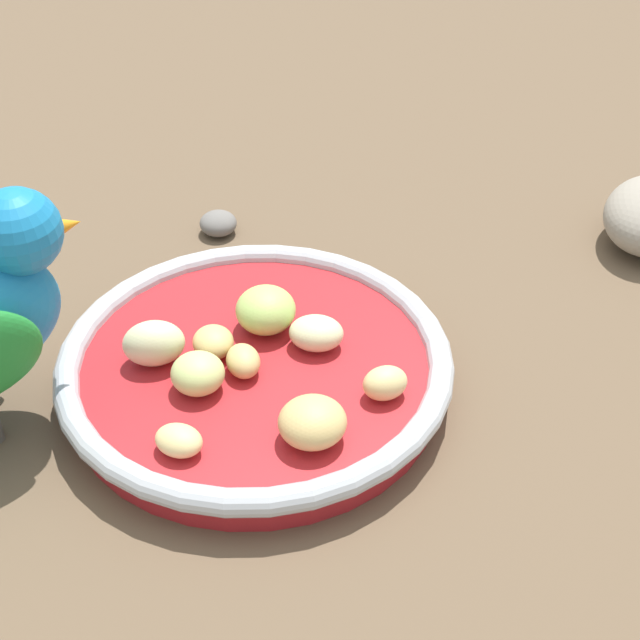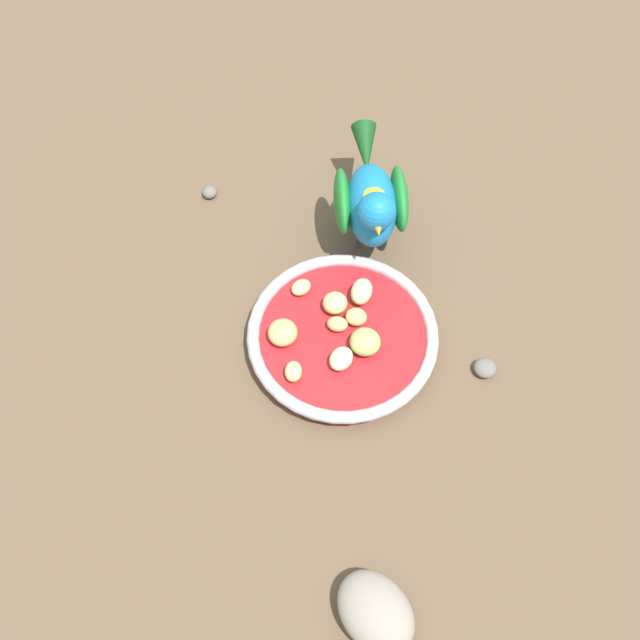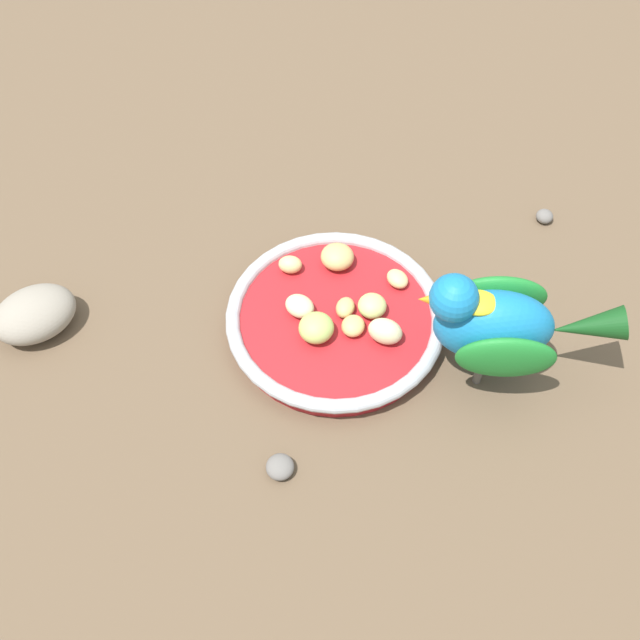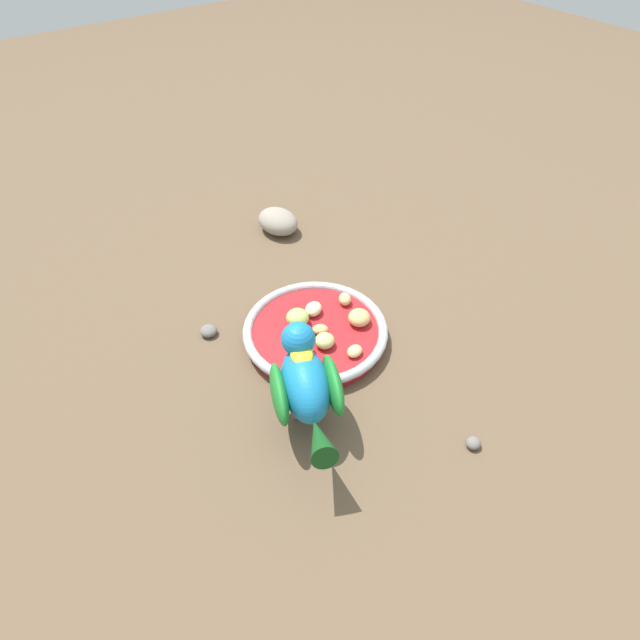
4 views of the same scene
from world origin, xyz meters
TOP-DOWN VIEW (x-y plane):
  - ground_plane at (0.00, 0.00)m, footprint 4.00×4.00m
  - feeding_bowl at (0.03, -0.01)m, footprint 0.24×0.24m
  - apple_piece_0 at (-0.01, -0.00)m, footprint 0.04×0.04m
  - apple_piece_1 at (0.05, -0.09)m, footprint 0.03×0.03m
  - apple_piece_2 at (-0.00, -0.08)m, footprint 0.05×0.05m
  - apple_piece_3 at (0.02, -0.01)m, footprint 0.03×0.03m
  - apple_piece_4 at (0.06, -0.03)m, footprint 0.04×0.04m
  - apple_piece_5 at (-0.05, -0.03)m, footprint 0.03×0.03m
  - apple_piece_6 at (-0.01, 0.04)m, footprint 0.04×0.04m
  - apple_piece_7 at (0.06, 0.01)m, footprint 0.05×0.05m
  - apple_piece_8 at (0.02, 0.01)m, footprint 0.04×0.04m
  - parrot at (-0.10, 0.10)m, footprint 0.20×0.13m
  - rock_large at (0.33, -0.13)m, footprint 0.10×0.09m
  - pebble_0 at (-0.27, -0.07)m, footprint 0.02×0.02m
  - pebble_1 at (0.14, 0.13)m, footprint 0.04×0.04m

SIDE VIEW (x-z plane):
  - ground_plane at x=0.00m, z-range 0.00..0.00m
  - pebble_0 at x=-0.27m, z-range 0.00..0.02m
  - pebble_1 at x=0.14m, z-range 0.00..0.02m
  - feeding_bowl at x=0.03m, z-range 0.00..0.03m
  - rock_large at x=0.33m, z-range 0.00..0.05m
  - apple_piece_5 at x=-0.05m, z-range 0.02..0.04m
  - apple_piece_3 at x=0.02m, z-range 0.02..0.04m
  - apple_piece_8 at x=0.02m, z-range 0.02..0.04m
  - apple_piece_1 at x=0.05m, z-range 0.02..0.04m
  - apple_piece_4 at x=0.06m, z-range 0.02..0.04m
  - apple_piece_0 at x=-0.01m, z-range 0.02..0.05m
  - apple_piece_2 at x=0.00m, z-range 0.02..0.05m
  - apple_piece_7 at x=0.06m, z-range 0.02..0.05m
  - apple_piece_6 at x=-0.01m, z-range 0.02..0.05m
  - parrot at x=-0.10m, z-range 0.01..0.16m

